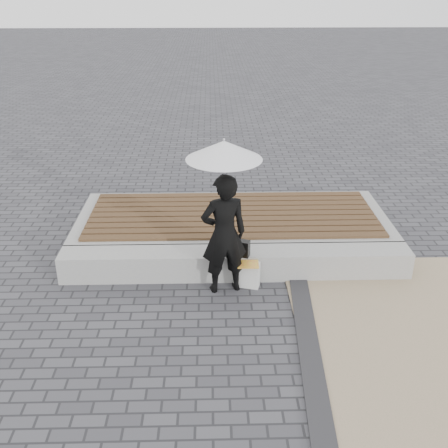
# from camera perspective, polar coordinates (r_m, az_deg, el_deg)

# --- Properties ---
(ground) EXTENTS (80.00, 80.00, 0.00)m
(ground) POSITION_cam_1_polar(r_m,az_deg,el_deg) (6.37, 1.94, -12.95)
(ground) COLOR #46464B
(ground) RESTS_ON ground
(edging_band) EXTENTS (0.61, 5.20, 0.04)m
(edging_band) POSITION_cam_1_polar(r_m,az_deg,el_deg) (6.06, 9.58, -15.48)
(edging_band) COLOR #2B2B2D
(edging_band) RESTS_ON ground
(seating_ledge) EXTENTS (5.00, 0.45, 0.40)m
(seating_ledge) POSITION_cam_1_polar(r_m,az_deg,el_deg) (7.58, 1.28, -4.21)
(seating_ledge) COLOR #A8A8A3
(seating_ledge) RESTS_ON ground
(timber_platform) EXTENTS (5.00, 2.00, 0.40)m
(timber_platform) POSITION_cam_1_polar(r_m,az_deg,el_deg) (8.64, 0.92, -0.26)
(timber_platform) COLOR #9D9C98
(timber_platform) RESTS_ON ground
(timber_decking) EXTENTS (4.60, 1.80, 0.04)m
(timber_decking) POSITION_cam_1_polar(r_m,az_deg,el_deg) (8.55, 0.93, 1.07)
(timber_decking) COLOR brown
(timber_decking) RESTS_ON timber_platform
(woman) EXTENTS (0.69, 0.53, 1.69)m
(woman) POSITION_cam_1_polar(r_m,az_deg,el_deg) (6.93, -0.00, -1.14)
(woman) COLOR black
(woman) RESTS_ON ground
(parasol) EXTENTS (0.96, 0.96, 1.22)m
(parasol) POSITION_cam_1_polar(r_m,az_deg,el_deg) (6.50, 0.00, 8.01)
(parasol) COLOR silver
(parasol) RESTS_ON ground
(handbag) EXTENTS (0.35, 0.23, 0.23)m
(handbag) POSITION_cam_1_polar(r_m,az_deg,el_deg) (7.31, 1.49, -2.57)
(handbag) COLOR black
(handbag) RESTS_ON seating_ledge
(canvas_tote) EXTENTS (0.38, 0.24, 0.37)m
(canvas_tote) POSITION_cam_1_polar(r_m,az_deg,el_deg) (7.33, 2.47, -5.47)
(canvas_tote) COLOR white
(canvas_tote) RESTS_ON ground
(magazine) EXTENTS (0.32, 0.24, 0.01)m
(magazine) POSITION_cam_1_polar(r_m,az_deg,el_deg) (7.19, 2.53, -4.37)
(magazine) COLOR #E54B3A
(magazine) RESTS_ON canvas_tote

